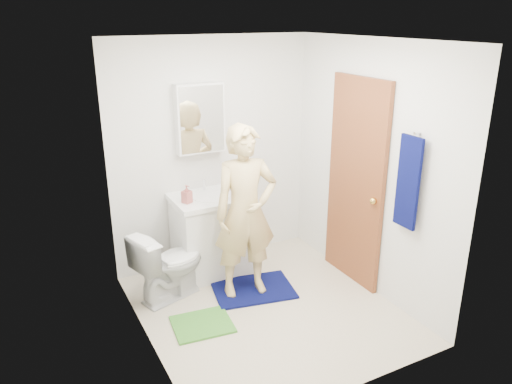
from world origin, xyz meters
TOP-DOWN VIEW (x-y plane):
  - floor at (0.00, 0.00)m, footprint 2.20×2.40m
  - ceiling at (0.00, 0.00)m, footprint 2.20×2.40m
  - wall_back at (0.00, 1.21)m, footprint 2.20×0.02m
  - wall_front at (0.00, -1.21)m, footprint 2.20×0.02m
  - wall_left at (-1.11, 0.00)m, footprint 0.02×2.40m
  - wall_right at (1.11, 0.00)m, footprint 0.02×2.40m
  - vanity_cabinet at (-0.15, 0.91)m, footprint 0.75×0.55m
  - countertop at (-0.15, 0.91)m, footprint 0.79×0.59m
  - sink_basin at (-0.15, 0.91)m, footprint 0.40×0.40m
  - faucet at (-0.15, 1.09)m, footprint 0.03×0.03m
  - medicine_cabinet at (-0.15, 1.14)m, footprint 0.50×0.12m
  - mirror_panel at (-0.15, 1.08)m, footprint 0.46×0.01m
  - door at (1.07, 0.15)m, footprint 0.05×0.80m
  - door_knob at (1.03, -0.17)m, footprint 0.07×0.07m
  - towel at (1.03, -0.57)m, footprint 0.03×0.24m
  - towel_hook at (1.07, -0.57)m, footprint 0.06×0.02m
  - toilet at (-0.72, 0.63)m, footprint 0.77×0.58m
  - bath_mat at (0.04, 0.35)m, footprint 0.87×0.69m
  - green_rug at (-0.63, 0.04)m, footprint 0.55×0.48m
  - soap_dispenser at (-0.43, 0.84)m, footprint 0.11×0.11m
  - toothbrush_cup at (0.15, 0.98)m, footprint 0.15×0.15m
  - man at (-0.04, 0.36)m, footprint 0.65×0.48m

SIDE VIEW (x-z plane):
  - floor at x=0.00m, z-range -0.02..0.00m
  - green_rug at x=-0.63m, z-range 0.00..0.02m
  - bath_mat at x=0.04m, z-range 0.00..0.02m
  - toilet at x=-0.72m, z-range 0.00..0.70m
  - vanity_cabinet at x=-0.15m, z-range 0.00..0.80m
  - countertop at x=-0.15m, z-range 0.80..0.85m
  - sink_basin at x=-0.15m, z-range 0.83..0.86m
  - man at x=-0.04m, z-range 0.02..1.68m
  - toothbrush_cup at x=0.15m, z-range 0.85..0.94m
  - faucet at x=-0.15m, z-range 0.85..0.97m
  - soap_dispenser at x=-0.43m, z-range 0.85..1.03m
  - door_knob at x=1.03m, z-range 0.91..0.98m
  - door at x=1.07m, z-range 0.00..2.05m
  - wall_back at x=0.00m, z-range 0.00..2.40m
  - wall_front at x=0.00m, z-range 0.00..2.40m
  - wall_left at x=-1.11m, z-range 0.00..2.40m
  - wall_right at x=1.11m, z-range 0.00..2.40m
  - towel at x=1.03m, z-range 0.85..1.65m
  - medicine_cabinet at x=-0.15m, z-range 1.25..1.95m
  - mirror_panel at x=-0.15m, z-range 1.27..1.93m
  - towel_hook at x=1.07m, z-range 1.66..1.68m
  - ceiling at x=0.00m, z-range 2.40..2.42m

